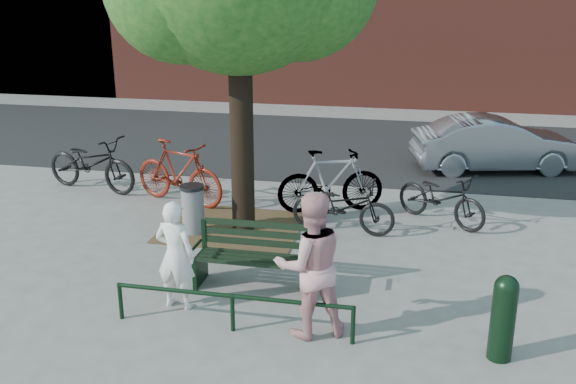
% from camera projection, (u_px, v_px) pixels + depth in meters
% --- Properties ---
extents(ground, '(90.00, 90.00, 0.00)m').
position_uv_depth(ground, '(257.00, 288.00, 9.16)').
color(ground, gray).
rests_on(ground, ground).
extents(dirt_pit, '(2.40, 2.00, 0.02)m').
position_uv_depth(dirt_pit, '(233.00, 227.00, 11.39)').
color(dirt_pit, brown).
rests_on(dirt_pit, ground).
extents(road, '(40.00, 7.00, 0.01)m').
position_uv_depth(road, '(336.00, 145.00, 17.06)').
color(road, black).
rests_on(road, ground).
extents(park_bench, '(1.74, 0.54, 0.97)m').
position_uv_depth(park_bench, '(258.00, 255.00, 9.08)').
color(park_bench, black).
rests_on(park_bench, ground).
extents(guard_railing, '(3.06, 0.06, 0.51)m').
position_uv_depth(guard_railing, '(232.00, 302.00, 7.91)').
color(guard_railing, black).
rests_on(guard_railing, ground).
extents(person_left, '(0.58, 0.42, 1.50)m').
position_uv_depth(person_left, '(175.00, 255.00, 8.40)').
color(person_left, white).
rests_on(person_left, ground).
extents(person_right, '(1.10, 1.00, 1.84)m').
position_uv_depth(person_right, '(310.00, 265.00, 7.71)').
color(person_right, pink).
rests_on(person_right, ground).
extents(bollard, '(0.28, 0.28, 1.05)m').
position_uv_depth(bollard, '(503.00, 315.00, 7.29)').
color(bollard, black).
rests_on(bollard, ground).
extents(litter_bin, '(0.42, 0.42, 0.86)m').
position_uv_depth(litter_bin, '(193.00, 209.00, 11.02)').
color(litter_bin, gray).
rests_on(litter_bin, ground).
extents(bicycle_a, '(2.32, 1.26, 1.16)m').
position_uv_depth(bicycle_a, '(91.00, 163.00, 13.26)').
color(bicycle_a, black).
rests_on(bicycle_a, ground).
extents(bicycle_b, '(2.17, 1.25, 1.26)m').
position_uv_depth(bicycle_b, '(179.00, 172.00, 12.45)').
color(bicycle_b, '#62180E').
rests_on(bicycle_b, ground).
extents(bicycle_c, '(1.86, 0.82, 0.95)m').
position_uv_depth(bicycle_c, '(343.00, 206.00, 11.04)').
color(bicycle_c, black).
rests_on(bicycle_c, ground).
extents(bicycle_d, '(2.09, 1.23, 1.21)m').
position_uv_depth(bicycle_d, '(331.00, 181.00, 11.99)').
color(bicycle_d, gray).
rests_on(bicycle_d, ground).
extents(bicycle_e, '(1.85, 1.58, 0.96)m').
position_uv_depth(bicycle_e, '(441.00, 197.00, 11.48)').
color(bicycle_e, black).
rests_on(bicycle_e, ground).
extents(parked_car, '(3.95, 2.16, 1.23)m').
position_uv_depth(parked_car, '(496.00, 144.00, 14.64)').
color(parked_car, gray).
rests_on(parked_car, ground).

